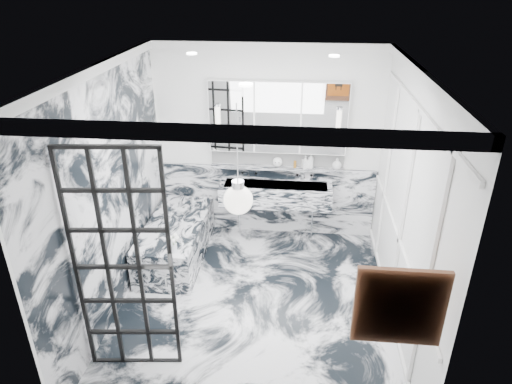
# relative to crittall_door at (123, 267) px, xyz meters

# --- Properties ---
(floor) EXTENTS (3.60, 3.60, 0.00)m
(floor) POSITION_rel_crittall_door_xyz_m (1.10, 1.01, -1.17)
(floor) COLOR silver
(floor) RESTS_ON ground
(ceiling) EXTENTS (3.60, 3.60, 0.00)m
(ceiling) POSITION_rel_crittall_door_xyz_m (1.10, 1.01, 1.63)
(ceiling) COLOR white
(ceiling) RESTS_ON wall_back
(wall_back) EXTENTS (3.60, 0.00, 3.60)m
(wall_back) POSITION_rel_crittall_door_xyz_m (1.10, 2.81, 0.23)
(wall_back) COLOR white
(wall_back) RESTS_ON floor
(wall_front) EXTENTS (3.60, 0.00, 3.60)m
(wall_front) POSITION_rel_crittall_door_xyz_m (1.10, -0.79, 0.23)
(wall_front) COLOR white
(wall_front) RESTS_ON floor
(wall_left) EXTENTS (0.00, 3.60, 3.60)m
(wall_left) POSITION_rel_crittall_door_xyz_m (-0.50, 1.01, 0.23)
(wall_left) COLOR white
(wall_left) RESTS_ON floor
(wall_right) EXTENTS (0.00, 3.60, 3.60)m
(wall_right) POSITION_rel_crittall_door_xyz_m (2.70, 1.01, 0.23)
(wall_right) COLOR white
(wall_right) RESTS_ON floor
(marble_clad_back) EXTENTS (3.18, 0.05, 1.05)m
(marble_clad_back) POSITION_rel_crittall_door_xyz_m (1.10, 2.78, -0.65)
(marble_clad_back) COLOR silver
(marble_clad_back) RESTS_ON floor
(marble_clad_left) EXTENTS (0.02, 3.56, 2.68)m
(marble_clad_left) POSITION_rel_crittall_door_xyz_m (-0.48, 1.01, 0.17)
(marble_clad_left) COLOR silver
(marble_clad_left) RESTS_ON floor
(panel_molding) EXTENTS (0.03, 3.40, 2.30)m
(panel_molding) POSITION_rel_crittall_door_xyz_m (2.68, 1.01, 0.13)
(panel_molding) COLOR white
(panel_molding) RESTS_ON floor
(soap_bottle_a) EXTENTS (0.10, 0.10, 0.22)m
(soap_bottle_a) POSITION_rel_crittall_door_xyz_m (1.73, 2.72, 0.03)
(soap_bottle_a) COLOR #8C5919
(soap_bottle_a) RESTS_ON ledge
(soap_bottle_b) EXTENTS (0.11, 0.11, 0.18)m
(soap_bottle_b) POSITION_rel_crittall_door_xyz_m (1.66, 2.72, 0.01)
(soap_bottle_b) COLOR #4C4C51
(soap_bottle_b) RESTS_ON ledge
(soap_bottle_c) EXTENTS (0.17, 0.17, 0.17)m
(soap_bottle_c) POSITION_rel_crittall_door_xyz_m (2.10, 2.72, 0.00)
(soap_bottle_c) COLOR silver
(soap_bottle_c) RESTS_ON ledge
(face_pot) EXTENTS (0.14, 0.14, 0.14)m
(face_pot) POSITION_rel_crittall_door_xyz_m (1.26, 2.72, -0.01)
(face_pot) COLOR white
(face_pot) RESTS_ON ledge
(amber_bottle) EXTENTS (0.04, 0.04, 0.10)m
(amber_bottle) POSITION_rel_crittall_door_xyz_m (1.51, 2.72, -0.03)
(amber_bottle) COLOR #8C5919
(amber_bottle) RESTS_ON ledge
(flower_vase) EXTENTS (0.08, 0.08, 0.12)m
(flower_vase) POSITION_rel_crittall_door_xyz_m (0.11, 1.21, -0.56)
(flower_vase) COLOR silver
(flower_vase) RESTS_ON bathtub
(crittall_door) EXTENTS (0.88, 0.13, 2.35)m
(crittall_door) POSITION_rel_crittall_door_xyz_m (0.00, 0.00, 0.00)
(crittall_door) COLOR black
(crittall_door) RESTS_ON floor
(artwork) EXTENTS (0.53, 0.05, 0.53)m
(artwork) POSITION_rel_crittall_door_xyz_m (2.30, -0.75, 0.36)
(artwork) COLOR #B74812
(artwork) RESTS_ON wall_front
(pendant_light) EXTENTS (0.24, 0.24, 0.24)m
(pendant_light) POSITION_rel_crittall_door_xyz_m (1.09, -0.06, 0.77)
(pendant_light) COLOR white
(pendant_light) RESTS_ON ceiling
(trough_sink) EXTENTS (1.60, 0.45, 0.30)m
(trough_sink) POSITION_rel_crittall_door_xyz_m (1.25, 2.56, -0.44)
(trough_sink) COLOR silver
(trough_sink) RESTS_ON wall_back
(ledge) EXTENTS (1.90, 0.14, 0.04)m
(ledge) POSITION_rel_crittall_door_xyz_m (1.25, 2.73, -0.10)
(ledge) COLOR silver
(ledge) RESTS_ON wall_back
(subway_tile) EXTENTS (1.90, 0.03, 0.23)m
(subway_tile) POSITION_rel_crittall_door_xyz_m (1.25, 2.79, 0.03)
(subway_tile) COLOR white
(subway_tile) RESTS_ON wall_back
(mirror_cabinet) EXTENTS (1.90, 0.16, 1.00)m
(mirror_cabinet) POSITION_rel_crittall_door_xyz_m (1.25, 2.73, 0.65)
(mirror_cabinet) COLOR white
(mirror_cabinet) RESTS_ON wall_back
(sconce_left) EXTENTS (0.07, 0.07, 0.40)m
(sconce_left) POSITION_rel_crittall_door_xyz_m (0.43, 2.64, 0.61)
(sconce_left) COLOR white
(sconce_left) RESTS_ON mirror_cabinet
(sconce_right) EXTENTS (0.07, 0.07, 0.40)m
(sconce_right) POSITION_rel_crittall_door_xyz_m (2.07, 2.64, 0.61)
(sconce_right) COLOR white
(sconce_right) RESTS_ON mirror_cabinet
(bathtub) EXTENTS (0.75, 1.65, 0.55)m
(bathtub) POSITION_rel_crittall_door_xyz_m (-0.07, 1.90, -0.90)
(bathtub) COLOR silver
(bathtub) RESTS_ON floor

